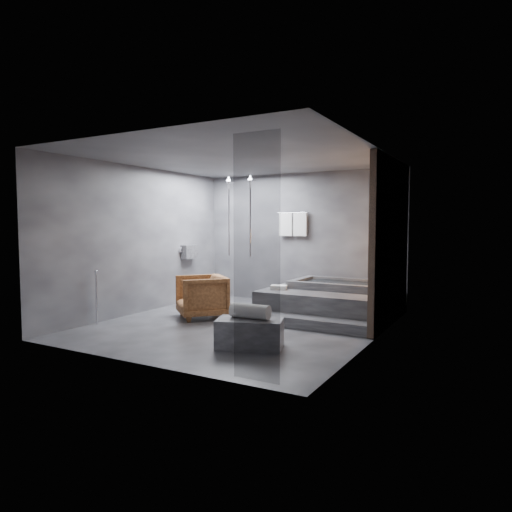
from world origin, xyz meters
The scene contains 7 objects.
room centered at (0.40, 0.24, 1.73)m, with size 5.00×5.04×2.82m.
tub_deck centered at (1.05, 1.45, 0.25)m, with size 2.20×2.00×0.50m, color #2F2F31.
tub_step centered at (1.05, 0.27, 0.09)m, with size 2.20×0.36×0.18m, color #2F2F31.
concrete_bench centered at (0.86, -1.22, 0.20)m, with size 0.90×0.49×0.40m, color #373739.
driftwood_chair centered at (-0.93, 0.13, 0.39)m, with size 0.83×0.85×0.78m, color #472611.
rolled_towel centered at (0.85, -1.19, 0.50)m, with size 0.20×0.20×0.56m, color silver.
deck_towel centered at (0.25, 0.92, 0.54)m, with size 0.29×0.21×0.08m, color white.
Camera 1 is at (3.94, -6.58, 1.70)m, focal length 32.00 mm.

